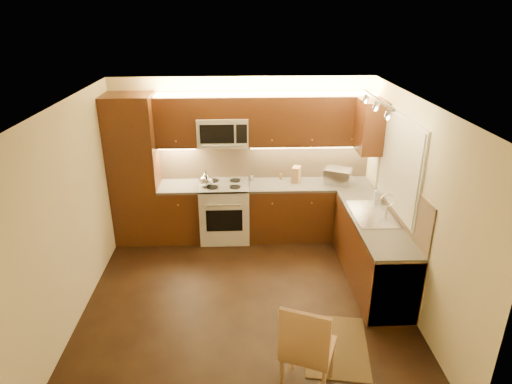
{
  "coord_description": "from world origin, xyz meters",
  "views": [
    {
      "loc": [
        -0.05,
        -4.7,
        3.45
      ],
      "look_at": [
        0.15,
        0.55,
        1.25
      ],
      "focal_mm": 31.12,
      "sensor_mm": 36.0,
      "label": 1
    }
  ],
  "objects_px": {
    "dining_chair": "(308,346)",
    "knife_block": "(296,174)",
    "toaster_oven": "(338,176)",
    "sink": "(373,209)",
    "soap_bottle": "(378,193)",
    "stove": "(225,211)",
    "kettle": "(206,179)",
    "microwave": "(223,131)"
  },
  "relations": [
    {
      "from": "dining_chair",
      "to": "knife_block",
      "type": "bearing_deg",
      "value": 107.42
    },
    {
      "from": "toaster_oven",
      "to": "knife_block",
      "type": "xyz_separation_m",
      "value": [
        -0.64,
        0.1,
        0.0
      ]
    },
    {
      "from": "sink",
      "to": "soap_bottle",
      "type": "distance_m",
      "value": 0.53
    },
    {
      "from": "toaster_oven",
      "to": "dining_chair",
      "type": "relative_size",
      "value": 0.38
    },
    {
      "from": "knife_block",
      "to": "soap_bottle",
      "type": "xyz_separation_m",
      "value": [
        1.08,
        -0.75,
        -0.03
      ]
    },
    {
      "from": "stove",
      "to": "knife_block",
      "type": "bearing_deg",
      "value": 5.57
    },
    {
      "from": "stove",
      "to": "knife_block",
      "type": "height_order",
      "value": "knife_block"
    },
    {
      "from": "stove",
      "to": "knife_block",
      "type": "distance_m",
      "value": 1.27
    },
    {
      "from": "kettle",
      "to": "soap_bottle",
      "type": "relative_size",
      "value": 1.26
    },
    {
      "from": "stove",
      "to": "dining_chair",
      "type": "distance_m",
      "value": 3.25
    },
    {
      "from": "microwave",
      "to": "knife_block",
      "type": "bearing_deg",
      "value": -1.27
    },
    {
      "from": "dining_chair",
      "to": "microwave",
      "type": "bearing_deg",
      "value": 126.91
    },
    {
      "from": "toaster_oven",
      "to": "dining_chair",
      "type": "xyz_separation_m",
      "value": [
        -0.91,
        -3.14,
        -0.5
      ]
    },
    {
      "from": "toaster_oven",
      "to": "knife_block",
      "type": "relative_size",
      "value": 1.62
    },
    {
      "from": "stove",
      "to": "soap_bottle",
      "type": "relative_size",
      "value": 4.74
    },
    {
      "from": "stove",
      "to": "toaster_oven",
      "type": "xyz_separation_m",
      "value": [
        1.77,
        0.01,
        0.56
      ]
    },
    {
      "from": "sink",
      "to": "soap_bottle",
      "type": "bearing_deg",
      "value": 67.41
    },
    {
      "from": "sink",
      "to": "kettle",
      "type": "height_order",
      "value": "kettle"
    },
    {
      "from": "sink",
      "to": "kettle",
      "type": "relative_size",
      "value": 3.52
    },
    {
      "from": "stove",
      "to": "microwave",
      "type": "distance_m",
      "value": 1.27
    },
    {
      "from": "sink",
      "to": "stove",
      "type": "bearing_deg",
      "value": 150.64
    },
    {
      "from": "stove",
      "to": "soap_bottle",
      "type": "distance_m",
      "value": 2.36
    },
    {
      "from": "knife_block",
      "to": "dining_chair",
      "type": "height_order",
      "value": "knife_block"
    },
    {
      "from": "sink",
      "to": "knife_block",
      "type": "distance_m",
      "value": 1.51
    },
    {
      "from": "stove",
      "to": "toaster_oven",
      "type": "height_order",
      "value": "toaster_oven"
    },
    {
      "from": "stove",
      "to": "microwave",
      "type": "bearing_deg",
      "value": 90.0
    },
    {
      "from": "sink",
      "to": "dining_chair",
      "type": "height_order",
      "value": "sink"
    },
    {
      "from": "toaster_oven",
      "to": "dining_chair",
      "type": "height_order",
      "value": "toaster_oven"
    },
    {
      "from": "toaster_oven",
      "to": "knife_block",
      "type": "distance_m",
      "value": 0.65
    },
    {
      "from": "sink",
      "to": "dining_chair",
      "type": "relative_size",
      "value": 0.82
    },
    {
      "from": "stove",
      "to": "soap_bottle",
      "type": "bearing_deg",
      "value": -16.08
    },
    {
      "from": "microwave",
      "to": "sink",
      "type": "relative_size",
      "value": 0.88
    },
    {
      "from": "kettle",
      "to": "soap_bottle",
      "type": "distance_m",
      "value": 2.53
    },
    {
      "from": "sink",
      "to": "soap_bottle",
      "type": "relative_size",
      "value": 4.43
    },
    {
      "from": "sink",
      "to": "toaster_oven",
      "type": "xyz_separation_m",
      "value": [
        -0.23,
        1.14,
        0.04
      ]
    },
    {
      "from": "soap_bottle",
      "to": "sink",
      "type": "bearing_deg",
      "value": -106.68
    },
    {
      "from": "sink",
      "to": "kettle",
      "type": "xyz_separation_m",
      "value": [
        -2.27,
        1.04,
        0.07
      ]
    },
    {
      "from": "kettle",
      "to": "knife_block",
      "type": "relative_size",
      "value": 0.99
    },
    {
      "from": "sink",
      "to": "toaster_oven",
      "type": "bearing_deg",
      "value": 101.44
    },
    {
      "from": "kettle",
      "to": "toaster_oven",
      "type": "distance_m",
      "value": 2.04
    },
    {
      "from": "microwave",
      "to": "toaster_oven",
      "type": "xyz_separation_m",
      "value": [
        1.77,
        -0.12,
        -0.7
      ]
    },
    {
      "from": "microwave",
      "to": "dining_chair",
      "type": "xyz_separation_m",
      "value": [
        0.86,
        -3.26,
        -1.2
      ]
    }
  ]
}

